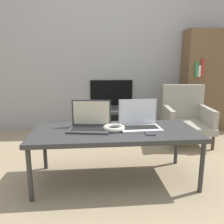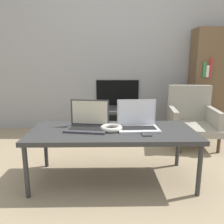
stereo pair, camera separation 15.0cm
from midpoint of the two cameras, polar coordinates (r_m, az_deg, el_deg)
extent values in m
plane|color=#998466|center=(1.84, 2.80, -20.22)|extent=(14.00, 14.00, 0.00)
cube|color=#999999|center=(3.41, 0.87, 17.45)|extent=(7.00, 0.06, 2.60)
cube|color=black|center=(3.41, 2.68, 1.93)|extent=(0.65, 0.03, 0.76)
cube|color=#333333|center=(1.85, 2.51, -5.28)|extent=(1.38, 0.60, 0.04)
cylinder|color=#333333|center=(1.77, -19.21, -14.64)|extent=(0.04, 0.04, 0.42)
cylinder|color=#333333|center=(1.85, 24.10, -13.82)|extent=(0.04, 0.04, 0.42)
cylinder|color=#333333|center=(2.23, -15.11, -8.74)|extent=(0.04, 0.04, 0.42)
cylinder|color=#333333|center=(2.29, 18.64, -8.35)|extent=(0.04, 0.04, 0.42)
cube|color=#38383D|center=(1.84, -4.25, -4.49)|extent=(0.37, 0.28, 0.02)
cube|color=black|center=(1.84, -4.26, -4.22)|extent=(0.31, 0.17, 0.00)
cube|color=#38383D|center=(1.92, -3.61, -0.11)|extent=(0.34, 0.06, 0.23)
cube|color=beige|center=(1.91, -3.62, -0.14)|extent=(0.31, 0.06, 0.20)
cube|color=silver|center=(1.87, 9.17, -4.38)|extent=(0.35, 0.24, 0.02)
cube|color=black|center=(1.87, 9.18, -4.11)|extent=(0.29, 0.13, 0.00)
cube|color=silver|center=(1.94, 8.61, -0.05)|extent=(0.34, 0.02, 0.23)
cube|color=white|center=(1.94, 8.64, -0.08)|extent=(0.31, 0.02, 0.20)
torus|color=beige|center=(1.83, 2.16, -4.21)|extent=(0.19, 0.19, 0.04)
cube|color=#333338|center=(1.77, 11.32, -5.52)|extent=(0.07, 0.13, 0.01)
cube|color=#383838|center=(3.20, 2.95, -2.31)|extent=(0.54, 0.51, 0.37)
cube|color=black|center=(2.95, 3.29, -3.56)|extent=(0.44, 0.01, 0.29)
cube|color=gray|center=(2.92, 21.49, -3.76)|extent=(0.62, 0.69, 0.08)
cube|color=gray|center=(3.11, 20.67, 2.35)|extent=(0.55, 0.17, 0.46)
cube|color=gray|center=(2.83, 16.96, -0.99)|extent=(0.13, 0.56, 0.20)
cube|color=gray|center=(2.96, 26.24, -1.16)|extent=(0.13, 0.56, 0.20)
cylinder|color=#4C3828|center=(2.65, 18.90, -8.22)|extent=(0.04, 0.04, 0.19)
cylinder|color=#4C3828|center=(2.83, 27.48, -7.66)|extent=(0.04, 0.04, 0.19)
cylinder|color=#4C3828|center=(3.11, 15.69, -4.95)|extent=(0.04, 0.04, 0.19)
cylinder|color=#4C3828|center=(3.27, 23.20, -4.68)|extent=(0.04, 0.04, 0.19)
cube|color=brown|center=(3.60, 26.31, 7.10)|extent=(0.69, 0.30, 1.49)
cube|color=#337F42|center=(3.34, 24.19, 10.05)|extent=(0.04, 0.02, 0.21)
cube|color=silver|center=(3.36, 24.85, 9.61)|extent=(0.04, 0.02, 0.16)
cube|color=#B22D28|center=(3.38, 25.57, 10.38)|extent=(0.03, 0.02, 0.26)
camera|label=1|loc=(0.07, -87.97, 0.44)|focal=35.00mm
camera|label=2|loc=(0.07, 92.03, -0.44)|focal=35.00mm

